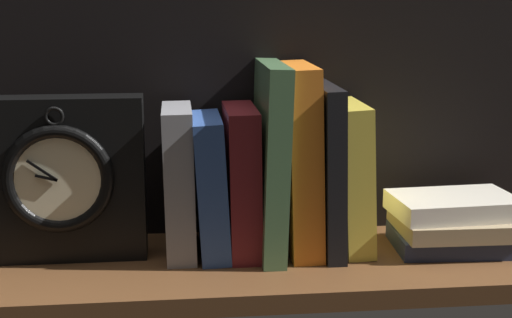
{
  "coord_description": "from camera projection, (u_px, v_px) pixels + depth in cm",
  "views": [
    {
      "loc": [
        -11.03,
        -92.0,
        34.03
      ],
      "look_at": [
        -0.62,
        3.08,
        12.63
      ],
      "focal_mm": 52.04,
      "sensor_mm": 36.0,
      "label": 1
    }
  ],
  "objects": [
    {
      "name": "book_yellow_seinlanguage",
      "position": [
        350.0,
        176.0,
        1.0
      ],
      "size": [
        4.75,
        12.67,
        20.02
      ],
      "primitive_type": "cube",
      "rotation": [
        0.0,
        -0.05,
        0.0
      ],
      "color": "gold",
      "rests_on": "ground_plane"
    },
    {
      "name": "book_stack_side",
      "position": [
        454.0,
        222.0,
        1.01
      ],
      "size": [
        17.67,
        12.96,
        7.35
      ],
      "color": "#232D4C",
      "rests_on": "ground_plane"
    },
    {
      "name": "book_orange_pandolfini",
      "position": [
        299.0,
        159.0,
        0.99
      ],
      "size": [
        4.96,
        14.28,
        25.13
      ],
      "primitive_type": "cube",
      "rotation": [
        0.0,
        -0.03,
        0.0
      ],
      "color": "orange",
      "rests_on": "ground_plane"
    },
    {
      "name": "book_maroon_dawkins",
      "position": [
        242.0,
        180.0,
        0.98
      ],
      "size": [
        4.31,
        13.33,
        19.61
      ],
      "primitive_type": "cube",
      "rotation": [
        0.0,
        -0.02,
        0.0
      ],
      "color": "maroon",
      "rests_on": "ground_plane"
    },
    {
      "name": "framed_clock",
      "position": [
        61.0,
        179.0,
        0.95
      ],
      "size": [
        21.34,
        6.28,
        21.34
      ],
      "color": "black",
      "rests_on": "ground_plane"
    },
    {
      "name": "book_green_romantic",
      "position": [
        270.0,
        159.0,
        0.98
      ],
      "size": [
        3.76,
        16.77,
        25.3
      ],
      "primitive_type": "cube",
      "rotation": [
        0.0,
        0.03,
        0.0
      ],
      "color": "#476B44",
      "rests_on": "ground_plane"
    },
    {
      "name": "ground_plane",
      "position": [
        263.0,
        266.0,
        0.98
      ],
      "size": [
        87.66,
        25.33,
        2.5
      ],
      "primitive_type": "cube",
      "color": "brown"
    },
    {
      "name": "back_panel",
      "position": [
        253.0,
        97.0,
        1.05
      ],
      "size": [
        87.66,
        1.2,
        39.31
      ],
      "primitive_type": "cube",
      "color": "black",
      "rests_on": "ground_plane"
    },
    {
      "name": "book_black_skeptic",
      "position": [
        325.0,
        168.0,
        0.99
      ],
      "size": [
        3.1,
        15.67,
        22.47
      ],
      "primitive_type": "cube",
      "rotation": [
        0.0,
        -0.03,
        0.0
      ],
      "color": "black",
      "rests_on": "ground_plane"
    },
    {
      "name": "book_blue_modern",
      "position": [
        210.0,
        185.0,
        0.98
      ],
      "size": [
        4.72,
        13.3,
        18.56
      ],
      "primitive_type": "cube",
      "rotation": [
        0.0,
        -0.05,
        0.0
      ],
      "color": "#2D4C8E",
      "rests_on": "ground_plane"
    },
    {
      "name": "book_gray_chess",
      "position": [
        179.0,
        181.0,
        0.98
      ],
      "size": [
        4.08,
        12.31,
        19.75
      ],
      "primitive_type": "cube",
      "rotation": [
        0.0,
        -0.01,
        0.0
      ],
      "color": "gray",
      "rests_on": "ground_plane"
    }
  ]
}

